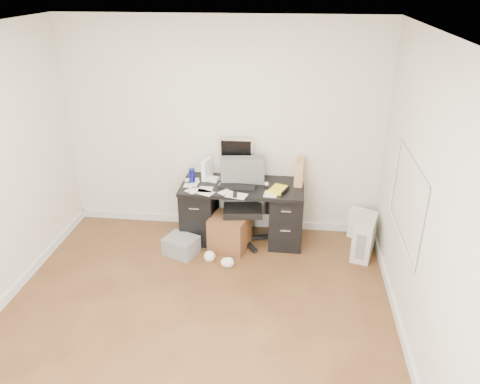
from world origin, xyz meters
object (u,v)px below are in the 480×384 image
object	(u,v)px
desk	(242,210)
pc_tower	(364,237)
lcd_monitor	(236,158)
office_chair	(243,204)
wicker_basket	(230,232)
keyboard	(238,186)

from	to	relation	value
desk	pc_tower	bearing A→B (deg)	-8.23
lcd_monitor	office_chair	world-z (taller)	lcd_monitor
wicker_basket	lcd_monitor	bearing A→B (deg)	86.80
keyboard	pc_tower	bearing A→B (deg)	-0.01
lcd_monitor	wicker_basket	size ratio (longest dim) A/B	1.23
office_chair	keyboard	bearing A→B (deg)	158.12
keyboard	pc_tower	xyz separation A→B (m)	(1.54, -0.14, -0.52)
pc_tower	wicker_basket	xyz separation A→B (m)	(-1.62, -0.03, -0.03)
wicker_basket	office_chair	bearing A→B (deg)	47.05
pc_tower	wicker_basket	distance (m)	1.62
lcd_monitor	wicker_basket	world-z (taller)	lcd_monitor
office_chair	wicker_basket	bearing A→B (deg)	-140.38
office_chair	pc_tower	size ratio (longest dim) A/B	2.22
desk	pc_tower	distance (m)	1.52
lcd_monitor	pc_tower	size ratio (longest dim) A/B	1.09
keyboard	wicker_basket	distance (m)	0.58
lcd_monitor	office_chair	size ratio (longest dim) A/B	0.49
pc_tower	wicker_basket	size ratio (longest dim) A/B	1.12
lcd_monitor	desk	bearing A→B (deg)	-66.36
lcd_monitor	wicker_basket	distance (m)	0.93
wicker_basket	keyboard	bearing A→B (deg)	64.66
keyboard	desk	bearing A→B (deg)	60.74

